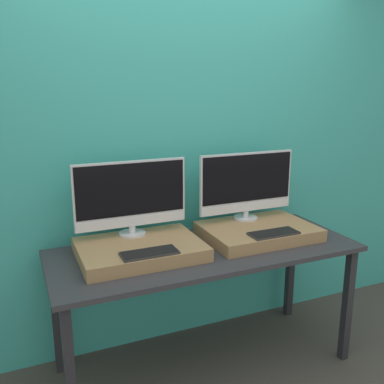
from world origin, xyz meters
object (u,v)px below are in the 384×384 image
at_px(monitor_left, 131,196).
at_px(keyboard_left, 149,253).
at_px(monitor_right, 247,184).
at_px(keyboard_right, 274,233).

distance_m(monitor_left, keyboard_left, 0.41).
distance_m(monitor_left, monitor_right, 0.79).
distance_m(keyboard_left, monitor_right, 0.89).
height_order(monitor_left, keyboard_left, monitor_left).
distance_m(keyboard_left, keyboard_right, 0.79).
height_order(monitor_left, monitor_right, same).
bearing_deg(monitor_right, keyboard_right, -90.00).
bearing_deg(keyboard_right, monitor_left, 156.94).
relative_size(monitor_left, keyboard_left, 2.20).
relative_size(monitor_left, monitor_right, 1.00).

